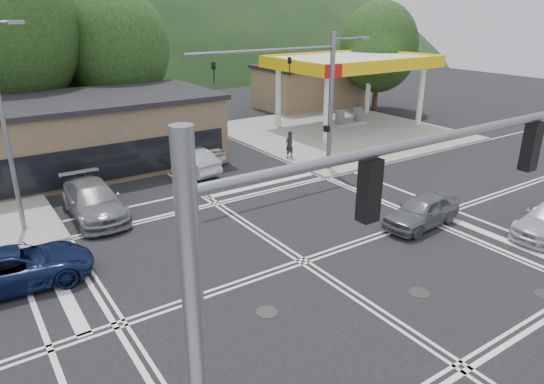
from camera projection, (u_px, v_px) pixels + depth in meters
ground at (303, 261)px, 18.79m from camera, size 120.00×120.00×0.00m
sidewalk_ne at (338, 132)px, 38.24m from camera, size 16.00×16.00×0.15m
gas_station_canopy at (352, 65)px, 38.28m from camera, size 12.32×8.34×5.75m
convenience_store at (310, 87)px, 47.95m from camera, size 10.00×6.00×3.80m
commercial_row at (5, 146)px, 27.06m from camera, size 24.00×8.00×4.00m
hill_north at (3, 62)px, 88.50m from camera, size 252.00×126.00×140.00m
tree_n_b at (8, 31)px, 31.48m from camera, size 9.00×9.00×12.98m
tree_n_c at (117, 48)px, 35.60m from camera, size 7.60×7.60×10.87m
tree_n_e at (61, 37)px, 36.90m from camera, size 8.40×8.40×11.98m
tree_ne at (379, 47)px, 44.78m from camera, size 7.20×7.20×9.99m
streetlight_nw at (4, 118)px, 19.55m from camera, size 2.50×0.25×9.00m
signal_mast_ne at (314, 87)px, 26.98m from camera, size 11.65×0.30×8.00m
signal_mast_sw at (305, 298)px, 7.28m from camera, size 9.14×0.28×8.00m
car_blue_west at (16, 268)px, 16.91m from camera, size 5.31×2.74×1.43m
car_grey_center at (422, 211)px, 21.69m from camera, size 4.29×2.07×1.41m
car_queue_a at (189, 161)px, 28.70m from camera, size 2.28×4.74×1.50m
car_queue_b at (201, 148)px, 31.25m from camera, size 2.24×4.69×1.55m
car_northbound at (94, 200)px, 22.63m from camera, size 2.33×5.52×1.59m
pedestrian at (289, 144)px, 31.08m from camera, size 0.70×0.52×1.75m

